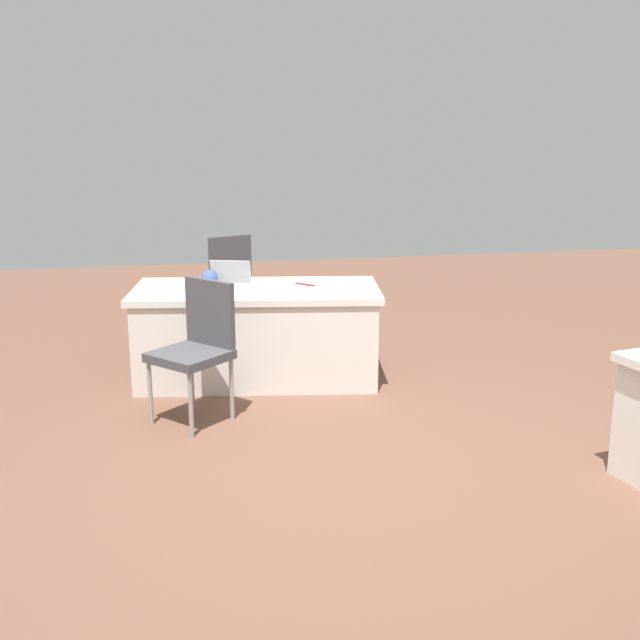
% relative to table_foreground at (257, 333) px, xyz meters
% --- Properties ---
extents(ground_plane, '(14.40, 14.40, 0.00)m').
position_rel_table_foreground_xyz_m(ground_plane, '(-0.25, 1.92, -0.36)').
color(ground_plane, brown).
extents(table_foreground, '(1.99, 1.15, 0.73)m').
position_rel_table_foreground_xyz_m(table_foreground, '(0.00, 0.00, 0.00)').
color(table_foreground, silver).
rests_on(table_foreground, ground).
extents(chair_tucked_right, '(0.57, 0.57, 0.95)m').
position_rel_table_foreground_xyz_m(chair_tucked_right, '(0.13, -1.42, 0.17)').
color(chair_tucked_right, '#9E9993').
rests_on(chair_tucked_right, ground).
extents(chair_aisle, '(0.62, 0.62, 0.94)m').
position_rel_table_foreground_xyz_m(chair_aisle, '(0.49, 0.79, 0.17)').
color(chair_aisle, '#9E9993').
rests_on(chair_aisle, ground).
extents(laptop_silver, '(0.39, 0.37, 0.21)m').
position_rel_table_foreground_xyz_m(laptop_silver, '(0.21, -0.02, 0.40)').
color(laptop_silver, silver).
rests_on(laptop_silver, table_foreground).
extents(yarn_ball, '(0.12, 0.12, 0.12)m').
position_rel_table_foreground_xyz_m(yarn_ball, '(0.34, -0.16, 0.42)').
color(yarn_ball, '#3F5999').
rests_on(yarn_ball, table_foreground).
extents(scissors_red, '(0.15, 0.16, 0.01)m').
position_rel_table_foreground_xyz_m(scissors_red, '(-0.39, -0.03, 0.36)').
color(scissors_red, red).
rests_on(scissors_red, table_foreground).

